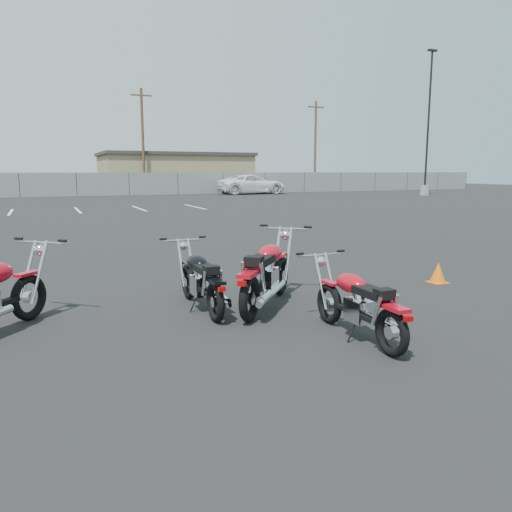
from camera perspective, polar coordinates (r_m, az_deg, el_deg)
name	(u,v)px	position (r m, az deg, el deg)	size (l,w,h in m)	color
ground	(260,309)	(6.99, 0.46, -6.13)	(120.00, 120.00, 0.00)	black
motorcycle_second_black	(201,280)	(6.93, -6.26, -2.78)	(0.72, 1.87, 0.91)	black
motorcycle_third_red	(267,274)	(7.00, 1.27, -2.03)	(1.75, 1.89, 1.06)	black
motorcycle_rear_red	(359,304)	(5.83, 11.67, -5.41)	(0.70, 1.82, 0.89)	black
training_cone_near	(438,273)	(9.16, 20.09, -1.80)	(0.30, 0.30, 0.35)	orange
light_pole_east	(426,158)	(42.40, 18.89, 10.57)	(0.80, 0.70, 11.10)	gray
chainlink_fence	(76,184)	(41.25, -19.83, 7.70)	(80.06, 0.06, 1.80)	slate
tan_building_east	(174,172)	(51.74, -9.33, 9.49)	(14.40, 9.40, 3.70)	#8D7F5B
utility_pole_c	(143,139)	(46.07, -12.81, 12.89)	(1.80, 0.24, 9.00)	#472F21
utility_pole_d	(315,144)	(53.40, 6.79, 12.58)	(1.80, 0.24, 9.00)	#472F21
parking_line_stripes	(45,211)	(26.22, -22.97, 4.74)	(15.12, 4.00, 0.01)	silver
white_van	(252,179)	(42.69, -0.45, 8.81)	(6.69, 2.68, 2.54)	white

